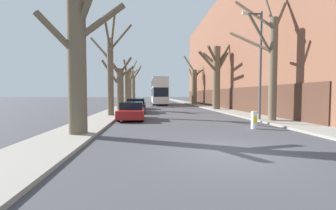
# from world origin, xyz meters

# --- Properties ---
(ground_plane) EXTENTS (300.00, 300.00, 0.00)m
(ground_plane) POSITION_xyz_m (0.00, 0.00, 0.00)
(ground_plane) COLOR #424247
(sidewalk_left) EXTENTS (2.30, 120.00, 0.12)m
(sidewalk_left) POSITION_xyz_m (-5.88, 50.00, 0.06)
(sidewalk_left) COLOR gray
(sidewalk_left) RESTS_ON ground
(sidewalk_right) EXTENTS (2.30, 120.00, 0.12)m
(sidewalk_right) POSITION_xyz_m (5.88, 50.00, 0.06)
(sidewalk_right) COLOR gray
(sidewalk_right) RESTS_ON ground
(building_facade_right) EXTENTS (10.08, 39.66, 14.65)m
(building_facade_right) POSITION_xyz_m (12.02, 23.64, 7.31)
(building_facade_right) COLOR brown
(building_facade_right) RESTS_ON ground
(street_tree_left_0) EXTENTS (3.55, 2.51, 6.61)m
(street_tree_left_0) POSITION_xyz_m (-5.46, 3.29, 3.26)
(street_tree_left_0) COLOR brown
(street_tree_left_0) RESTS_ON ground
(street_tree_left_1) EXTENTS (3.63, 3.67, 7.96)m
(street_tree_left_1) POSITION_xyz_m (-5.45, 11.76, 3.71)
(street_tree_left_1) COLOR brown
(street_tree_left_1) RESTS_ON ground
(street_tree_left_2) EXTENTS (3.76, 1.93, 6.40)m
(street_tree_left_2) POSITION_xyz_m (-5.64, 19.11, 2.94)
(street_tree_left_2) COLOR brown
(street_tree_left_2) RESTS_ON ground
(street_tree_left_3) EXTENTS (2.59, 4.68, 6.67)m
(street_tree_left_3) POSITION_xyz_m (-5.51, 27.18, 2.99)
(street_tree_left_3) COLOR brown
(street_tree_left_3) RESTS_ON ground
(street_tree_left_4) EXTENTS (1.62, 2.18, 8.20)m
(street_tree_left_4) POSITION_xyz_m (-5.57, 35.43, 3.60)
(street_tree_left_4) COLOR brown
(street_tree_left_4) RESTS_ON ground
(street_tree_left_5) EXTENTS (4.04, 3.67, 8.16)m
(street_tree_left_5) POSITION_xyz_m (-5.56, 44.36, 3.78)
(street_tree_left_5) COLOR brown
(street_tree_left_5) RESTS_ON ground
(street_tree_right_0) EXTENTS (3.54, 2.43, 9.23)m
(street_tree_right_0) POSITION_xyz_m (5.49, 7.37, 4.08)
(street_tree_right_0) COLOR brown
(street_tree_right_0) RESTS_ON ground
(street_tree_right_1) EXTENTS (4.40, 2.94, 7.66)m
(street_tree_right_1) POSITION_xyz_m (5.40, 18.63, 4.07)
(street_tree_right_1) COLOR brown
(street_tree_right_1) RESTS_ON ground
(street_tree_right_2) EXTENTS (3.65, 2.50, 8.50)m
(street_tree_right_2) POSITION_xyz_m (5.43, 30.95, 3.50)
(street_tree_right_2) COLOR brown
(street_tree_right_2) RESTS_ON ground
(double_decker_bus) EXTENTS (2.50, 11.61, 4.52)m
(double_decker_bus) POSITION_xyz_m (-0.43, 32.91, 2.56)
(double_decker_bus) COLOR silver
(double_decker_bus) RESTS_ON ground
(parked_car_0) EXTENTS (1.76, 3.95, 1.26)m
(parked_car_0) POSITION_xyz_m (-3.63, 9.48, 0.60)
(parked_car_0) COLOR maroon
(parked_car_0) RESTS_ON ground
(parked_car_1) EXTENTS (1.90, 4.04, 1.39)m
(parked_car_1) POSITION_xyz_m (-3.63, 15.62, 0.66)
(parked_car_1) COLOR black
(parked_car_1) RESTS_ON ground
(parked_car_2) EXTENTS (1.79, 4.21, 1.34)m
(parked_car_2) POSITION_xyz_m (-3.63, 21.23, 0.64)
(parked_car_2) COLOR black
(parked_car_2) RESTS_ON ground
(lamp_post) EXTENTS (1.40, 0.20, 7.31)m
(lamp_post) POSITION_xyz_m (4.97, 7.86, 4.11)
(lamp_post) COLOR #4C4F54
(lamp_post) RESTS_ON ground
(traffic_bollard) EXTENTS (0.29, 0.30, 0.93)m
(traffic_bollard) POSITION_xyz_m (3.04, 4.54, 0.46)
(traffic_bollard) COLOR white
(traffic_bollard) RESTS_ON ground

